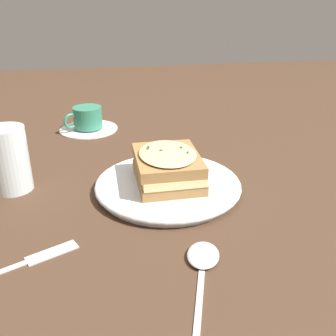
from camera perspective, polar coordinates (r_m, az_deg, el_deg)
The scene contains 7 objects.
ground_plane at distance 0.74m, azimuth -1.52°, elevation -2.66°, with size 2.40×2.40×0.00m, color #473021.
dinner_plate at distance 0.72m, azimuth 0.00°, elevation -2.50°, with size 0.27×0.27×0.02m.
sandwich at distance 0.70m, azimuth -0.04°, elevation 0.16°, with size 0.15×0.12×0.06m.
teacup_with_saucer at distance 1.04m, azimuth -11.59°, elevation 6.74°, with size 0.15×0.15×0.06m.
water_glass at distance 0.76m, azimuth -22.06°, elevation 1.16°, with size 0.07×0.07×0.12m, color silver.
fork at distance 0.58m, azimuth -19.83°, elevation -12.65°, with size 0.10×0.18×0.00m.
spoon at distance 0.55m, azimuth 5.06°, elevation -13.09°, with size 0.18×0.08×0.01m.
Camera 1 is at (0.65, -0.09, 0.34)m, focal length 42.00 mm.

